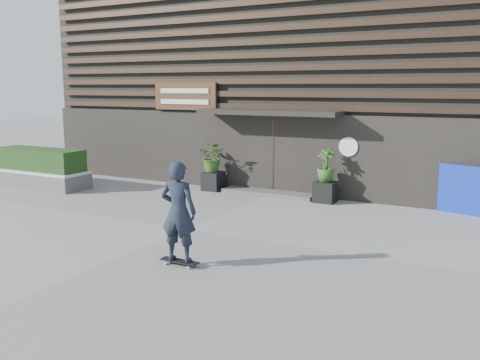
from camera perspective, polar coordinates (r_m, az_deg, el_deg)
The scene contains 12 objects.
ground at distance 12.46m, azimuth -5.89°, elevation -5.35°, with size 80.00×80.00×0.00m, color gray.
entrance_step at distance 16.35m, azimuth 3.16°, elevation -1.39°, with size 3.00×0.80×0.12m, color #4B4B49.
planter_pot_left at distance 17.01m, azimuth -2.93°, elevation -0.11°, with size 0.60×0.60×0.60m, color black.
bamboo_left at distance 16.89m, azimuth -2.95°, elevation 2.49°, with size 0.86×0.75×0.96m, color #2D591E.
planter_pot_right at distance 15.43m, azimuth 9.25°, elevation -1.29°, with size 0.60×0.60×0.60m, color black.
bamboo_right at distance 15.29m, azimuth 9.34°, elevation 1.58°, with size 0.54×0.54×0.96m, color #2D591E.
raised_bed at distance 18.86m, azimuth -20.83°, elevation 0.09°, with size 3.50×1.20×0.50m, color #52524F.
snow_layer at distance 18.82m, azimuth -20.88°, elevation 0.96°, with size 3.50×1.20×0.08m, color silver.
hedge at distance 18.77m, azimuth -20.96°, elevation 2.13°, with size 3.30×1.00×0.70m, color #1A3914.
blue_tarp at distance 14.91m, azimuth 23.27°, elevation -1.01°, with size 1.38×0.12×1.30m, color #0C20A1.
building at distance 21.02m, azimuth 9.60°, elevation 11.79°, with size 18.00×11.00×8.00m.
skateboarder at distance 9.75m, azimuth -6.70°, elevation -3.47°, with size 0.78×0.57×1.98m.
Camera 1 is at (6.77, -9.93, 3.30)m, focal length 39.27 mm.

